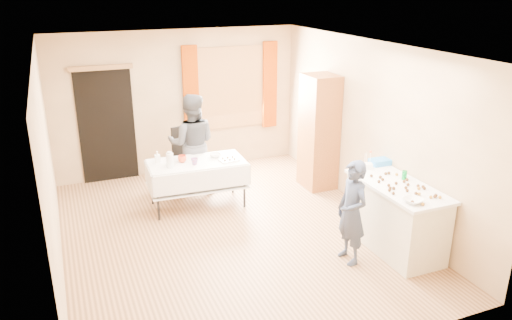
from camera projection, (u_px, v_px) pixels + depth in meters
name	position (u px, v px, depth m)	size (l,w,h in m)	color
floor	(230.00, 233.00, 7.13)	(4.50, 5.50, 0.02)	#9E7047
ceiling	(227.00, 47.00, 6.24)	(4.50, 5.50, 0.02)	white
wall_back	(178.00, 102.00, 9.09)	(4.50, 0.02, 2.60)	tan
wall_front	(335.00, 239.00, 4.28)	(4.50, 0.02, 2.60)	tan
wall_left	(48.00, 169.00, 5.88)	(0.02, 5.50, 2.60)	tan
wall_right	(370.00, 128.00, 7.49)	(0.02, 5.50, 2.60)	tan
window_frame	(231.00, 88.00, 9.34)	(1.32, 0.06, 1.52)	olive
window_pane	(231.00, 88.00, 9.33)	(1.20, 0.02, 1.40)	white
curtain_left	(191.00, 91.00, 9.02)	(0.28, 0.06, 1.65)	#913200
curtain_right	(270.00, 85.00, 9.58)	(0.28, 0.06, 1.65)	#913200
doorway	(107.00, 126.00, 8.70)	(0.95, 0.04, 2.00)	black
door_lintel	(101.00, 68.00, 8.33)	(1.05, 0.06, 0.08)	olive
cabinet	(319.00, 132.00, 8.44)	(0.50, 0.60, 1.95)	brown
counter	(395.00, 217.00, 6.59)	(0.70, 1.48, 0.91)	beige
party_table	(197.00, 180.00, 7.83)	(1.54, 0.84, 0.75)	black
chair	(189.00, 168.00, 8.68)	(0.50, 0.50, 1.04)	black
girl	(352.00, 212.00, 6.20)	(0.34, 0.51, 1.35)	#222B43
woman	(192.00, 144.00, 8.29)	(0.98, 0.87, 1.68)	black
soda_can	(404.00, 175.00, 6.59)	(0.07, 0.07, 0.12)	#049030
mixing_bowl	(413.00, 201.00, 5.91)	(0.28, 0.28, 0.06)	white
foam_block	(367.00, 166.00, 6.97)	(0.15, 0.10, 0.08)	white
blue_basket	(381.00, 162.00, 7.13)	(0.30, 0.20, 0.08)	#277ED7
pitcher	(170.00, 160.00, 7.45)	(0.11, 0.11, 0.22)	silver
cup_red	(182.00, 159.00, 7.68)	(0.15, 0.15, 0.11)	#D74723
cup_rainbow	(194.00, 161.00, 7.58)	(0.13, 0.13, 0.10)	red
small_bowl	(215.00, 155.00, 7.92)	(0.23, 0.23, 0.06)	white
pastry_tray	(229.00, 160.00, 7.76)	(0.28, 0.20, 0.02)	white
bottle	(157.00, 157.00, 7.68)	(0.08, 0.08, 0.17)	white
cake_balls	(405.00, 188.00, 6.29)	(0.52, 1.03, 0.04)	#3F2314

